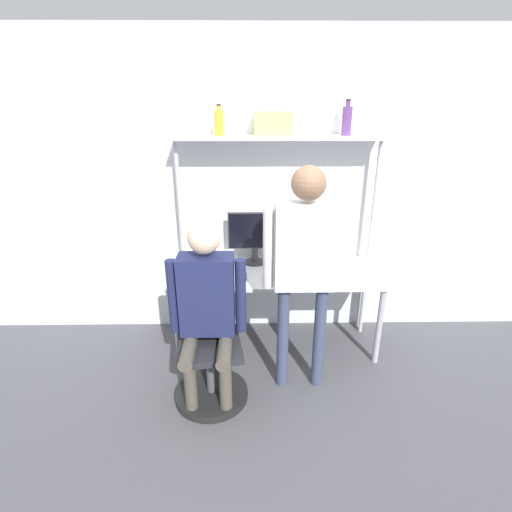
% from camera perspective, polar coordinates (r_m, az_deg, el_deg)
% --- Properties ---
extents(ground_plane, '(12.00, 12.00, 0.00)m').
position_cam_1_polar(ground_plane, '(3.55, 3.23, -15.68)').
color(ground_plane, '#4C4C51').
extents(wall_back, '(8.00, 0.06, 2.70)m').
position_cam_1_polar(wall_back, '(3.65, 2.88, 9.05)').
color(wall_back, silver).
rests_on(wall_back, ground_plane).
extents(desk, '(1.82, 0.70, 0.74)m').
position_cam_1_polar(desk, '(3.52, 3.05, -3.23)').
color(desk, silver).
rests_on(desk, ground_plane).
extents(shelf_unit, '(1.73, 0.30, 1.86)m').
position_cam_1_polar(shelf_unit, '(3.42, 3.16, 12.43)').
color(shelf_unit, white).
rests_on(shelf_unit, ground_plane).
extents(monitor, '(0.47, 0.20, 0.47)m').
position_cam_1_polar(monitor, '(3.56, -0.19, 3.05)').
color(monitor, '#333338').
rests_on(monitor, desk).
extents(laptop, '(0.29, 0.23, 0.22)m').
position_cam_1_polar(laptop, '(3.37, -5.62, -1.99)').
color(laptop, '#BCBCC1').
rests_on(laptop, desk).
extents(cell_phone, '(0.07, 0.15, 0.01)m').
position_cam_1_polar(cell_phone, '(3.36, -1.98, -3.00)').
color(cell_phone, black).
rests_on(cell_phone, desk).
extents(office_chair, '(0.56, 0.56, 0.94)m').
position_cam_1_polar(office_chair, '(3.14, -6.62, -14.83)').
color(office_chair, black).
rests_on(office_chair, ground_plane).
extents(person_seated, '(0.55, 0.47, 1.41)m').
position_cam_1_polar(person_seated, '(2.81, -7.07, -6.54)').
color(person_seated, '#4C473D').
rests_on(person_seated, ground_plane).
extents(person_standing, '(0.60, 0.24, 1.75)m').
position_cam_1_polar(person_standing, '(2.84, 7.04, 0.31)').
color(person_standing, '#38425B').
rests_on(person_standing, ground_plane).
extents(bottle_purple, '(0.08, 0.08, 0.28)m').
position_cam_1_polar(bottle_purple, '(3.46, 12.85, 18.38)').
color(bottle_purple, '#593372').
rests_on(bottle_purple, shelf_unit).
extents(bottle_amber, '(0.08, 0.08, 0.24)m').
position_cam_1_polar(bottle_amber, '(3.38, -5.29, 18.46)').
color(bottle_amber, gold).
rests_on(bottle_amber, shelf_unit).
extents(storage_box, '(0.30, 0.20, 0.19)m').
position_cam_1_polar(storage_box, '(3.37, 2.50, 18.38)').
color(storage_box, '#DBCC66').
rests_on(storage_box, shelf_unit).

